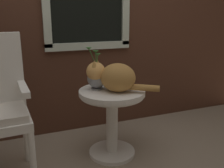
# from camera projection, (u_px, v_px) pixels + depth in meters

# --- Properties ---
(ground_plane) EXTENTS (6.00, 6.00, 0.00)m
(ground_plane) POSITION_uv_depth(u_px,v_px,m) (102.00, 165.00, 1.99)
(ground_plane) COLOR gray
(wicker_side_table) EXTENTS (0.53, 0.53, 0.56)m
(wicker_side_table) POSITION_uv_depth(u_px,v_px,m) (112.00, 110.00, 2.06)
(wicker_side_table) COLOR silver
(wicker_side_table) RESTS_ON ground_plane
(cat) EXTENTS (0.49, 0.38, 0.24)m
(cat) POSITION_uv_depth(u_px,v_px,m) (114.00, 77.00, 1.95)
(cat) COLOR #AD7A3D
(cat) RESTS_ON wicker_side_table
(pewter_vase_with_ivy) EXTENTS (0.15, 0.15, 0.34)m
(pewter_vase_with_ivy) POSITION_uv_depth(u_px,v_px,m) (97.00, 77.00, 2.01)
(pewter_vase_with_ivy) COLOR gray
(pewter_vase_with_ivy) RESTS_ON wicker_side_table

